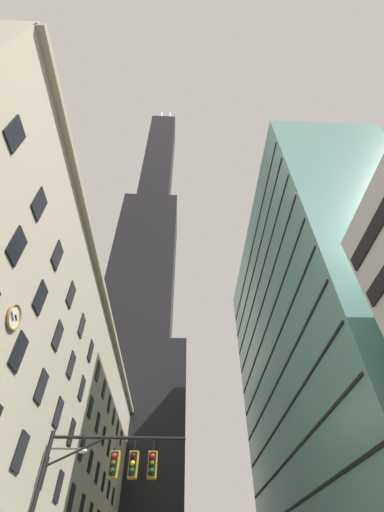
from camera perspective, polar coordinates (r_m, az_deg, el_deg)
station_building at (r=45.35m, az=-26.16°, el=-24.94°), size 13.85×70.16×29.01m
dark_skyscraper at (r=108.85m, az=-8.83°, el=-8.56°), size 29.31×29.31×216.14m
glass_office_midrise at (r=51.06m, az=21.68°, el=-15.03°), size 15.74×42.23×49.88m
traffic_signal_mast at (r=17.68m, az=-14.63°, el=-33.02°), size 6.33×0.63×7.07m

